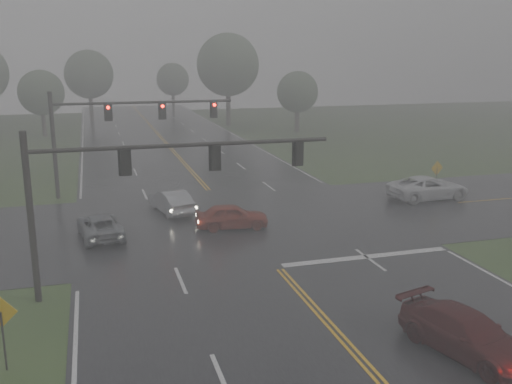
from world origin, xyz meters
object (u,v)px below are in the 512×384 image
object	(u,v)px
car_grey	(101,237)
signal_gantry_far	(111,123)
sedan_maroon	(465,354)
sedan_red	(232,228)
signal_gantry_near	(129,178)
pickup_white	(427,199)
sedan_silver	(172,213)

from	to	relation	value
car_grey	signal_gantry_far	xyz separation A→B (m)	(1.18, 9.57, 4.99)
sedan_maroon	sedan_red	xyz separation A→B (m)	(-4.00, 15.42, 0.00)
sedan_red	signal_gantry_near	world-z (taller)	signal_gantry_near
pickup_white	sedan_silver	bearing A→B (deg)	81.72
car_grey	pickup_white	world-z (taller)	pickup_white
sedan_silver	car_grey	size ratio (longest dim) A/B	0.96
sedan_red	sedan_silver	size ratio (longest dim) A/B	0.94
sedan_maroon	signal_gantry_far	distance (m)	27.66
sedan_red	signal_gantry_far	xyz separation A→B (m)	(-5.90, 9.92, 4.99)
pickup_white	signal_gantry_far	xyz separation A→B (m)	(-20.12, 7.15, 4.99)
pickup_white	signal_gantry_near	size ratio (longest dim) A/B	0.45
car_grey	sedan_red	bearing A→B (deg)	169.68
sedan_maroon	signal_gantry_near	world-z (taller)	signal_gantry_near
signal_gantry_near	signal_gantry_far	size ratio (longest dim) A/B	1.00
sedan_silver	car_grey	xyz separation A→B (m)	(-4.31, -3.83, 0.00)
sedan_silver	car_grey	bearing A→B (deg)	29.22
signal_gantry_far	pickup_white	bearing A→B (deg)	-19.56
sedan_maroon	signal_gantry_far	xyz separation A→B (m)	(-9.90, 25.34, 4.99)
sedan_red	pickup_white	distance (m)	14.49
sedan_silver	car_grey	distance (m)	5.77
signal_gantry_near	sedan_silver	bearing A→B (deg)	74.70
sedan_silver	pickup_white	distance (m)	17.05
sedan_red	signal_gantry_near	size ratio (longest dim) A/B	0.33
signal_gantry_near	signal_gantry_far	xyz separation A→B (m)	(-0.02, 17.12, 0.25)
sedan_silver	signal_gantry_far	world-z (taller)	signal_gantry_far
sedan_maroon	sedan_red	distance (m)	15.93
sedan_red	signal_gantry_far	size ratio (longest dim) A/B	0.33
sedan_red	sedan_silver	distance (m)	5.02
sedan_maroon	signal_gantry_far	world-z (taller)	signal_gantry_far
sedan_silver	signal_gantry_near	bearing A→B (deg)	62.25
sedan_maroon	car_grey	xyz separation A→B (m)	(-11.08, 15.77, 0.00)
sedan_maroon	pickup_white	size ratio (longest dim) A/B	0.87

